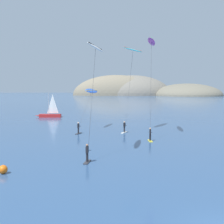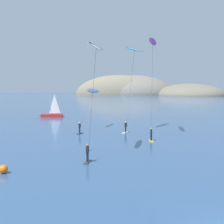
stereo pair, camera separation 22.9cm
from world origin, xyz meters
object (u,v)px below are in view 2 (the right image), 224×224
object	(u,v)px
kitesurfer_cyan	(134,56)
kitesurfer_blue	(92,94)
marker_buoy	(3,169)
kitesurfer_magenta	(153,49)
sailboat_near	(51,114)
kitesurfer_white	(95,57)

from	to	relation	value
kitesurfer_cyan	kitesurfer_blue	bearing A→B (deg)	161.67
marker_buoy	kitesurfer_magenta	bearing A→B (deg)	51.02
sailboat_near	marker_buoy	xyz separation A→B (m)	(5.56, -40.92, -0.29)
kitesurfer_white	kitesurfer_cyan	bearing A→B (deg)	72.90
kitesurfer_white	kitesurfer_magenta	bearing A→B (deg)	57.44
sailboat_near	kitesurfer_cyan	distance (m)	27.95
sailboat_near	kitesurfer_cyan	size ratio (longest dim) A/B	0.46
sailboat_near	kitesurfer_blue	size ratio (longest dim) A/B	0.64
sailboat_near	kitesurfer_white	distance (m)	37.97
kitesurfer_cyan	kitesurfer_magenta	bearing A→B (deg)	-63.76
kitesurfer_magenta	sailboat_near	bearing A→B (deg)	129.65
kitesurfer_white	marker_buoy	world-z (taller)	kitesurfer_white
kitesurfer_blue	sailboat_near	bearing A→B (deg)	122.37
kitesurfer_blue	kitesurfer_magenta	xyz separation A→B (m)	(8.90, -6.78, 6.32)
kitesurfer_magenta	kitesurfer_cyan	bearing A→B (deg)	116.24
sailboat_near	kitesurfer_magenta	distance (m)	32.69
marker_buoy	kitesurfer_white	bearing A→B (deg)	41.96
kitesurfer_blue	kitesurfer_white	bearing A→B (deg)	-84.15
sailboat_near	marker_buoy	bearing A→B (deg)	-82.26
kitesurfer_magenta	kitesurfer_blue	bearing A→B (deg)	142.71
kitesurfer_white	kitesurfer_blue	bearing A→B (deg)	95.85
sailboat_near	kitesurfer_magenta	xyz separation A→B (m)	(19.57, -23.61, 11.32)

